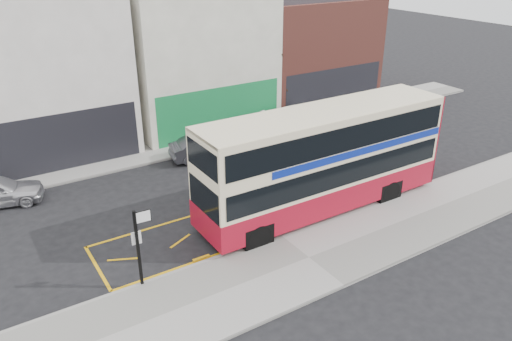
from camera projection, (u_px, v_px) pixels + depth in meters
ground at (275, 233)px, 20.91m from camera, size 120.00×120.00×0.00m
pavement at (309, 259)px, 19.12m from camera, size 40.00×4.00×0.15m
kerb at (280, 236)px, 20.59m from camera, size 40.00×0.15×0.15m
far_pavement at (169, 148)px, 29.30m from camera, size 50.00×3.00×0.15m
road_markings at (255, 217)px, 22.13m from camera, size 14.00×3.40×0.01m
terrace_left at (41, 57)px, 27.47m from camera, size 8.00×8.01×11.80m
terrace_green_shop at (189, 45)px, 31.95m from camera, size 9.00×8.01×11.30m
terrace_right at (301, 39)px, 36.54m from camera, size 9.00×8.01×10.30m
double_decker_bus at (324, 159)px, 21.84m from camera, size 11.78×2.75×4.70m
bus_stop_post at (139, 240)px, 16.92m from camera, size 0.73×0.14×2.94m
car_grey at (207, 147)px, 27.84m from camera, size 4.25×2.03×1.35m
car_white at (301, 117)px, 32.19m from camera, size 5.39×2.42×1.53m
street_tree_right at (276, 60)px, 32.35m from camera, size 2.78×2.78×6.01m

